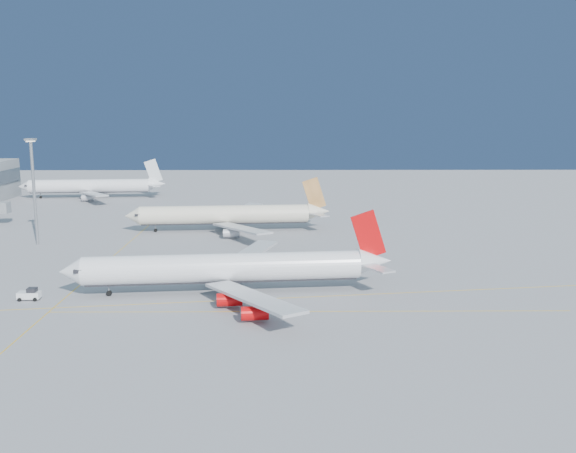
# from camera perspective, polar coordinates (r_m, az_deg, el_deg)

# --- Properties ---
(ground) EXTENTS (500.00, 500.00, 0.00)m
(ground) POSITION_cam_1_polar(r_m,az_deg,el_deg) (124.78, -0.60, -5.59)
(ground) COLOR slate
(ground) RESTS_ON ground
(taxiway_lines) EXTENTS (118.86, 140.00, 0.02)m
(taxiway_lines) POSITION_cam_1_polar(r_m,az_deg,el_deg) (131.75, -7.03, -4.81)
(taxiway_lines) COLOR #DCA30C
(taxiway_lines) RESTS_ON ground
(airliner_virgin) EXTENTS (62.87, 56.21, 15.50)m
(airliner_virgin) POSITION_cam_1_polar(r_m,az_deg,el_deg) (122.07, -5.13, -3.73)
(airliner_virgin) COLOR white
(airliner_virgin) RESTS_ON ground
(airliner_etihad) EXTENTS (58.68, 54.03, 15.31)m
(airliner_etihad) POSITION_cam_1_polar(r_m,az_deg,el_deg) (184.21, -5.25, 1.05)
(airliner_etihad) COLOR beige
(airliner_etihad) RESTS_ON ground
(airliner_third) EXTENTS (57.10, 52.49, 15.31)m
(airliner_third) POSITION_cam_1_polar(r_m,az_deg,el_deg) (264.52, -16.95, 3.45)
(airliner_third) COLOR white
(airliner_third) RESTS_ON ground
(pushback_tug) EXTENTS (4.02, 2.51, 2.23)m
(pushback_tug) POSITION_cam_1_polar(r_m,az_deg,el_deg) (126.89, -21.98, -5.61)
(pushback_tug) COLOR white
(pushback_tug) RESTS_ON ground
(light_mast) EXTENTS (2.35, 2.35, 27.21)m
(light_mast) POSITION_cam_1_polar(r_m,az_deg,el_deg) (175.00, -21.69, 3.64)
(light_mast) COLOR gray
(light_mast) RESTS_ON ground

